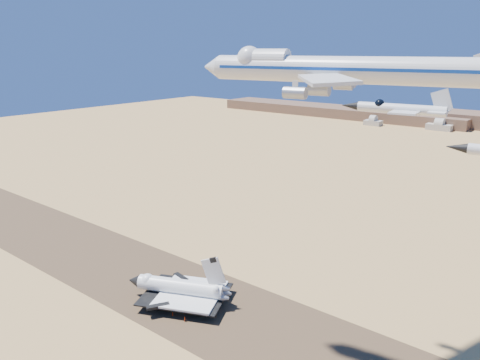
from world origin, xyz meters
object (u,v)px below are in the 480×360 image
Objects in this scene: crew_b at (185,319)px; chase_jet_a at (398,108)px; crew_c at (184,312)px; crew_a at (173,314)px; shuttle at (180,288)px; chase_jet_d at (458,63)px; carrier_747 at (331,69)px.

chase_jet_a reaches higher than crew_b.
crew_c is at bearing 147.86° from chase_jet_a.
shuttle is at bearing 21.99° from crew_a.
crew_a is at bearing 150.40° from chase_jet_a.
crew_c is 0.10× the size of chase_jet_a.
chase_jet_a is (87.59, -40.18, 88.97)m from crew_b.
chase_jet_d is (75.44, 47.82, 93.05)m from crew_c.
chase_jet_a is 93.01m from chase_jet_d.
crew_b is at bearing -95.15° from crew_a.
shuttle is 128.49m from chase_jet_d.
shuttle reaches higher than crew_b.
carrier_747 is 47.85m from chase_jet_d.
crew_b is 1.18× the size of crew_c.
crew_b is 0.12× the size of chase_jet_d.
crew_a reaches higher than crew_c.
shuttle reaches higher than crew_c.
carrier_747 reaches higher than shuttle.
crew_b is at bearing -155.22° from chase_jet_d.
chase_jet_d reaches higher than chase_jet_a.
carrier_747 reaches higher than crew_a.
chase_jet_d is (77.71, 51.73, 93.01)m from crew_a.
shuttle is 10.92m from crew_c.
crew_c is 0.11× the size of chase_jet_d.
chase_jet_d is at bearing -65.09° from crew_a.
chase_jet_d is (20.52, 43.21, 1.08)m from carrier_747.
crew_a is 1.04× the size of crew_c.
shuttle is 27.93× the size of crew_c.
crew_a is at bearing 71.56° from crew_b.
chase_jet_d is at bearing 2.60° from shuttle.
chase_jet_a is at bearing -136.67° from crew_b.
shuttle reaches higher than crew_a.
chase_jet_a is 1.06× the size of chase_jet_d.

